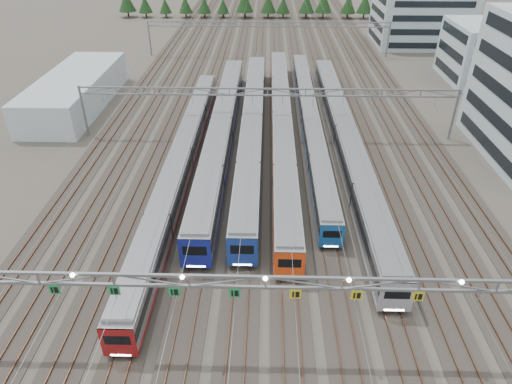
{
  "coord_description": "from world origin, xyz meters",
  "views": [
    {
      "loc": [
        -0.04,
        -24.62,
        30.63
      ],
      "look_at": [
        -1.15,
        18.37,
        3.5
      ],
      "focal_mm": 32.0,
      "sensor_mm": 36.0,
      "label": 1
    }
  ],
  "objects_px": {
    "train_c": "(252,125)",
    "train_b": "(222,129)",
    "gantry_near": "(265,286)",
    "west_shed": "(76,91)",
    "train_e": "(310,118)",
    "depot_bldg_north": "(420,18)",
    "train_a": "(182,159)",
    "gantry_far": "(268,28)",
    "train_d": "(282,122)",
    "depot_bldg_mid": "(485,53)",
    "train_f": "(345,137)",
    "gantry_mid": "(267,98)"
  },
  "relations": [
    {
      "from": "train_b",
      "to": "gantry_near",
      "type": "bearing_deg",
      "value": -79.96
    },
    {
      "from": "train_c",
      "to": "train_f",
      "type": "bearing_deg",
      "value": -14.92
    },
    {
      "from": "train_b",
      "to": "depot_bldg_north",
      "type": "xyz_separation_m",
      "value": [
        45.38,
        60.09,
        3.95
      ]
    },
    {
      "from": "train_c",
      "to": "train_e",
      "type": "xyz_separation_m",
      "value": [
        9.0,
        3.81,
        -0.35
      ]
    },
    {
      "from": "train_f",
      "to": "depot_bldg_mid",
      "type": "height_order",
      "value": "depot_bldg_mid"
    },
    {
      "from": "train_a",
      "to": "gantry_near",
      "type": "bearing_deg",
      "value": -68.64
    },
    {
      "from": "train_c",
      "to": "gantry_far",
      "type": "distance_m",
      "value": 45.82
    },
    {
      "from": "train_f",
      "to": "west_shed",
      "type": "bearing_deg",
      "value": 159.91
    },
    {
      "from": "train_f",
      "to": "gantry_mid",
      "type": "height_order",
      "value": "gantry_mid"
    },
    {
      "from": "depot_bldg_north",
      "to": "west_shed",
      "type": "xyz_separation_m",
      "value": [
        -72.63,
        -45.47,
        -3.5
      ]
    },
    {
      "from": "train_b",
      "to": "depot_bldg_mid",
      "type": "distance_m",
      "value": 59.15
    },
    {
      "from": "train_a",
      "to": "gantry_far",
      "type": "xyz_separation_m",
      "value": [
        11.25,
        56.48,
        4.32
      ]
    },
    {
      "from": "train_f",
      "to": "gantry_near",
      "type": "xyz_separation_m",
      "value": [
        -11.3,
        -35.94,
        4.88
      ]
    },
    {
      "from": "train_e",
      "to": "west_shed",
      "type": "bearing_deg",
      "value": 167.36
    },
    {
      "from": "train_e",
      "to": "depot_bldg_north",
      "type": "relative_size",
      "value": 2.81
    },
    {
      "from": "depot_bldg_mid",
      "to": "gantry_mid",
      "type": "bearing_deg",
      "value": -146.7
    },
    {
      "from": "train_d",
      "to": "west_shed",
      "type": "relative_size",
      "value": 2.23
    },
    {
      "from": "train_d",
      "to": "depot_bldg_mid",
      "type": "relative_size",
      "value": 4.17
    },
    {
      "from": "train_b",
      "to": "gantry_mid",
      "type": "xyz_separation_m",
      "value": [
        6.75,
        2.25,
        4.08
      ]
    },
    {
      "from": "train_b",
      "to": "train_f",
      "type": "relative_size",
      "value": 0.9
    },
    {
      "from": "west_shed",
      "to": "gantry_far",
      "type": "bearing_deg",
      "value": 43.82
    },
    {
      "from": "gantry_near",
      "to": "gantry_far",
      "type": "distance_m",
      "value": 85.12
    },
    {
      "from": "train_e",
      "to": "gantry_near",
      "type": "distance_m",
      "value": 44.19
    },
    {
      "from": "train_b",
      "to": "train_e",
      "type": "distance_m",
      "value": 14.58
    },
    {
      "from": "train_c",
      "to": "train_e",
      "type": "relative_size",
      "value": 0.98
    },
    {
      "from": "train_d",
      "to": "train_f",
      "type": "distance_m",
      "value": 10.3
    },
    {
      "from": "train_a",
      "to": "train_f",
      "type": "bearing_deg",
      "value": 17.97
    },
    {
      "from": "train_a",
      "to": "train_b",
      "type": "height_order",
      "value": "train_b"
    },
    {
      "from": "train_d",
      "to": "depot_bldg_mid",
      "type": "bearing_deg",
      "value": 33.92
    },
    {
      "from": "train_d",
      "to": "train_e",
      "type": "distance_m",
      "value": 5.11
    },
    {
      "from": "train_e",
      "to": "depot_bldg_north",
      "type": "xyz_separation_m",
      "value": [
        31.88,
        54.61,
        4.35
      ]
    },
    {
      "from": "train_e",
      "to": "gantry_mid",
      "type": "relative_size",
      "value": 1.1
    },
    {
      "from": "gantry_near",
      "to": "west_shed",
      "type": "bearing_deg",
      "value": 122.9
    },
    {
      "from": "train_b",
      "to": "train_e",
      "type": "height_order",
      "value": "train_b"
    },
    {
      "from": "gantry_mid",
      "to": "depot_bldg_north",
      "type": "relative_size",
      "value": 2.56
    },
    {
      "from": "train_a",
      "to": "west_shed",
      "type": "relative_size",
      "value": 2.01
    },
    {
      "from": "train_c",
      "to": "train_b",
      "type": "bearing_deg",
      "value": -159.62
    },
    {
      "from": "depot_bldg_north",
      "to": "train_d",
      "type": "bearing_deg",
      "value": -122.55
    },
    {
      "from": "gantry_far",
      "to": "west_shed",
      "type": "distance_m",
      "value": 47.26
    },
    {
      "from": "train_f",
      "to": "depot_bldg_north",
      "type": "relative_size",
      "value": 2.93
    },
    {
      "from": "gantry_mid",
      "to": "gantry_near",
      "type": "bearing_deg",
      "value": -90.07
    },
    {
      "from": "train_d",
      "to": "depot_bldg_north",
      "type": "height_order",
      "value": "depot_bldg_north"
    },
    {
      "from": "gantry_far",
      "to": "west_shed",
      "type": "relative_size",
      "value": 1.88
    },
    {
      "from": "gantry_near",
      "to": "depot_bldg_mid",
      "type": "xyz_separation_m",
      "value": [
        43.64,
        68.75,
        -1.49
      ]
    },
    {
      "from": "train_b",
      "to": "train_f",
      "type": "height_order",
      "value": "train_b"
    },
    {
      "from": "train_d",
      "to": "train_b",
      "type": "bearing_deg",
      "value": -161.06
    },
    {
      "from": "train_b",
      "to": "gantry_far",
      "type": "relative_size",
      "value": 1.03
    },
    {
      "from": "train_b",
      "to": "gantry_far",
      "type": "xyz_separation_m",
      "value": [
        6.75,
        47.25,
        4.08
      ]
    },
    {
      "from": "train_a",
      "to": "west_shed",
      "type": "bearing_deg",
      "value": 133.65
    },
    {
      "from": "depot_bldg_mid",
      "to": "west_shed",
      "type": "bearing_deg",
      "value": -168.16
    }
  ]
}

